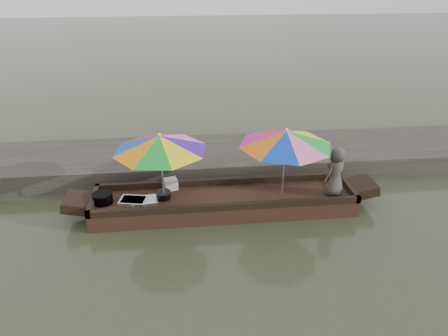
{
  "coord_description": "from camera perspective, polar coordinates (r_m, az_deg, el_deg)",
  "views": [
    {
      "loc": [
        -0.81,
        -7.53,
        4.88
      ],
      "look_at": [
        0.0,
        0.1,
        1.0
      ],
      "focal_mm": 32.0,
      "sensor_mm": 36.0,
      "label": 1
    }
  ],
  "objects": [
    {
      "name": "umbrella_bow",
      "position": [
        8.43,
        -8.86,
        0.03
      ],
      "size": [
        2.38,
        2.38,
        1.55
      ],
      "primitive_type": null,
      "rotation": [
        0.0,
        0.0,
        0.26
      ],
      "color": "pink",
      "rests_on": "boat_hull"
    },
    {
      "name": "vendor",
      "position": [
        8.98,
        15.69,
        -0.47
      ],
      "size": [
        0.66,
        0.6,
        1.13
      ],
      "primitive_type": "imported",
      "rotation": [
        0.0,
        0.0,
        3.68
      ],
      "color": "#463F3A",
      "rests_on": "boat_hull"
    },
    {
      "name": "umbrella_stern",
      "position": [
        8.67,
        8.6,
        0.84
      ],
      "size": [
        2.06,
        2.06,
        1.55
      ],
      "primitive_type": null,
      "rotation": [
        0.0,
        0.0,
        0.04
      ],
      "color": "yellow",
      "rests_on": "boat_hull"
    },
    {
      "name": "supply_bag",
      "position": [
        9.12,
        -7.59,
        -2.28
      ],
      "size": [
        0.33,
        0.29,
        0.26
      ],
      "primitive_type": "cube",
      "rotation": [
        0.0,
        0.0,
        0.29
      ],
      "color": "silver",
      "rests_on": "boat_hull"
    },
    {
      "name": "tray_scallop",
      "position": [
        8.77,
        -11.31,
        -4.63
      ],
      "size": [
        0.61,
        0.46,
        0.06
      ],
      "primitive_type": "cube",
      "rotation": [
        0.0,
        0.0,
        0.14
      ],
      "color": "silver",
      "rests_on": "boat_hull"
    },
    {
      "name": "dock",
      "position": [
        10.81,
        -1.17,
        1.45
      ],
      "size": [
        22.0,
        2.2,
        0.5
      ],
      "primitive_type": "cube",
      "color": "#2D2B26",
      "rests_on": "ground"
    },
    {
      "name": "tray_crayfish",
      "position": [
        8.78,
        -12.83,
        -4.64
      ],
      "size": [
        0.63,
        0.5,
        0.09
      ],
      "primitive_type": "cube",
      "rotation": [
        0.0,
        0.0,
        -0.2
      ],
      "color": "silver",
      "rests_on": "boat_hull"
    },
    {
      "name": "boat_hull",
      "position": [
        8.92,
        0.07,
        -5.03
      ],
      "size": [
        5.74,
        1.2,
        0.35
      ],
      "primitive_type": "cube",
      "color": "#382217",
      "rests_on": "water"
    },
    {
      "name": "cooking_pot",
      "position": [
        8.93,
        -16.94,
        -4.13
      ],
      "size": [
        0.42,
        0.42,
        0.22
      ],
      "primitive_type": "cylinder",
      "color": "black",
      "rests_on": "boat_hull"
    },
    {
      "name": "water",
      "position": [
        9.01,
        0.07,
        -5.97
      ],
      "size": [
        80.0,
        80.0,
        0.0
      ],
      "primitive_type": "plane",
      "color": "#353C28",
      "rests_on": "ground"
    },
    {
      "name": "charcoal_grill",
      "position": [
        8.82,
        -8.66,
        -3.87
      ],
      "size": [
        0.31,
        0.31,
        0.15
      ],
      "primitive_type": "cylinder",
      "color": "black",
      "rests_on": "boat_hull"
    }
  ]
}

